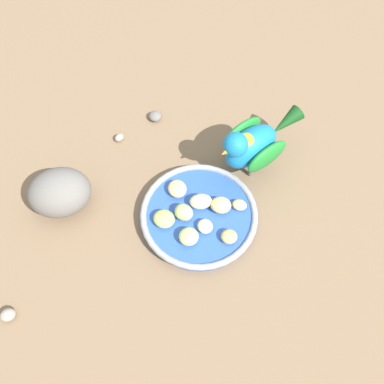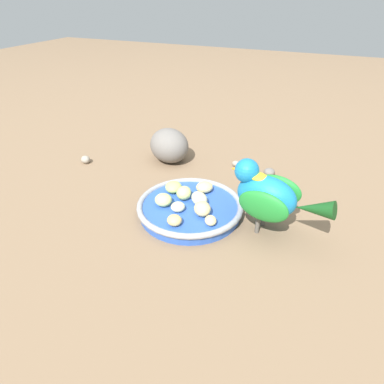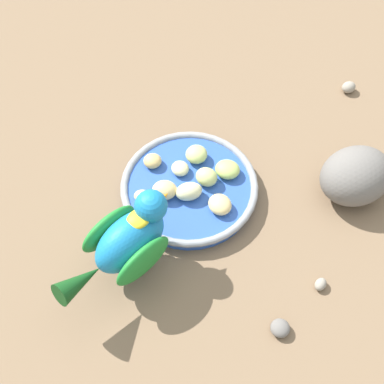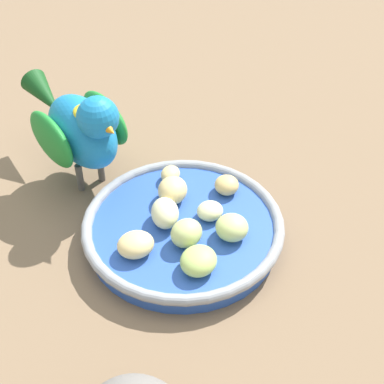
# 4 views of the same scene
# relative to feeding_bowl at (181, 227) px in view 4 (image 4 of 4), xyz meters

# --- Properties ---
(ground_plane) EXTENTS (4.00, 4.00, 0.00)m
(ground_plane) POSITION_rel_feeding_bowl_xyz_m (-0.00, -0.02, -0.01)
(ground_plane) COLOR #7A6047
(feeding_bowl) EXTENTS (0.20, 0.20, 0.03)m
(feeding_bowl) POSITION_rel_feeding_bowl_xyz_m (0.00, 0.00, 0.00)
(feeding_bowl) COLOR #2D56B7
(feeding_bowl) RESTS_ON ground_plane
(apple_piece_0) EXTENTS (0.05, 0.05, 0.02)m
(apple_piece_0) POSITION_rel_feeding_bowl_xyz_m (-0.05, -0.02, 0.02)
(apple_piece_0) COLOR #C6D17A
(apple_piece_0) RESTS_ON feeding_bowl
(apple_piece_1) EXTENTS (0.05, 0.05, 0.02)m
(apple_piece_1) POSITION_rel_feeding_bowl_xyz_m (0.01, 0.01, 0.02)
(apple_piece_1) COLOR beige
(apple_piece_1) RESTS_ON feeding_bowl
(apple_piece_2) EXTENTS (0.05, 0.05, 0.03)m
(apple_piece_2) POSITION_rel_feeding_bowl_xyz_m (0.03, -0.02, 0.02)
(apple_piece_2) COLOR #E5C67F
(apple_piece_2) RESTS_ON feeding_bowl
(apple_piece_3) EXTENTS (0.03, 0.03, 0.02)m
(apple_piece_3) POSITION_rel_feeding_bowl_xyz_m (-0.02, -0.03, 0.01)
(apple_piece_3) COLOR beige
(apple_piece_3) RESTS_ON feeding_bowl
(apple_piece_4) EXTENTS (0.04, 0.04, 0.02)m
(apple_piece_4) POSITION_rel_feeding_bowl_xyz_m (0.00, 0.06, 0.02)
(apple_piece_4) COLOR #E5C67F
(apple_piece_4) RESTS_ON feeding_bowl
(apple_piece_5) EXTENTS (0.03, 0.03, 0.03)m
(apple_piece_5) POSITION_rel_feeding_bowl_xyz_m (-0.02, 0.02, 0.02)
(apple_piece_5) COLOR #C6D17A
(apple_piece_5) RESTS_ON feeding_bowl
(apple_piece_6) EXTENTS (0.04, 0.05, 0.02)m
(apple_piece_6) POSITION_rel_feeding_bowl_xyz_m (-0.05, 0.03, 0.02)
(apple_piece_6) COLOR #B2CC66
(apple_piece_6) RESTS_ON feeding_bowl
(apple_piece_7) EXTENTS (0.04, 0.04, 0.02)m
(apple_piece_7) POSITION_rel_feeding_bowl_xyz_m (-0.00, -0.07, 0.02)
(apple_piece_7) COLOR tan
(apple_piece_7) RESTS_ON feeding_bowl
(apple_piece_8) EXTENTS (0.03, 0.03, 0.02)m
(apple_piece_8) POSITION_rel_feeding_bowl_xyz_m (0.05, -0.04, 0.01)
(apple_piece_8) COLOR #E5C67F
(apple_piece_8) RESTS_ON feeding_bowl
(parrot) EXTENTS (0.19, 0.10, 0.13)m
(parrot) POSITION_rel_feeding_bowl_xyz_m (0.14, 0.01, 0.06)
(parrot) COLOR #59544C
(parrot) RESTS_ON ground_plane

